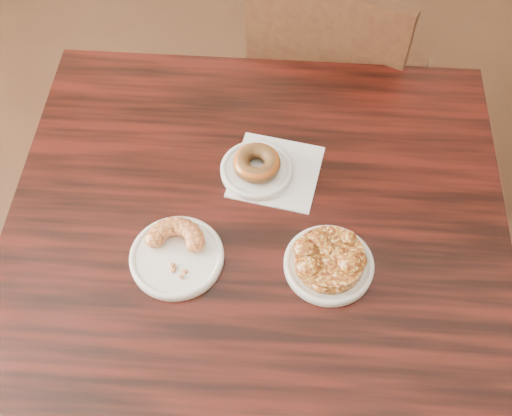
# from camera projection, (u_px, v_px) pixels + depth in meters

# --- Properties ---
(room_walls) EXTENTS (5.02, 5.02, 2.80)m
(room_walls) POSITION_uv_depth(u_px,v_px,m) (296.00, 63.00, 0.55)
(room_walls) COLOR tan
(room_walls) RESTS_ON floor
(cafe_table) EXTENTS (1.01, 1.01, 0.75)m
(cafe_table) POSITION_uv_depth(u_px,v_px,m) (255.00, 319.00, 1.52)
(cafe_table) COLOR black
(cafe_table) RESTS_ON floor
(chair_far) EXTENTS (0.57, 0.57, 0.90)m
(chair_far) POSITION_uv_depth(u_px,v_px,m) (340.00, 82.00, 1.85)
(chair_far) COLOR black
(chair_far) RESTS_ON floor
(napkin) EXTENTS (0.19, 0.19, 0.00)m
(napkin) POSITION_uv_depth(u_px,v_px,m) (276.00, 172.00, 1.29)
(napkin) COLOR silver
(napkin) RESTS_ON cafe_table
(plate_donut) EXTENTS (0.15, 0.15, 0.01)m
(plate_donut) POSITION_uv_depth(u_px,v_px,m) (257.00, 170.00, 1.29)
(plate_donut) COLOR silver
(plate_donut) RESTS_ON napkin
(plate_cruller) EXTENTS (0.17, 0.17, 0.01)m
(plate_cruller) POSITION_uv_depth(u_px,v_px,m) (177.00, 257.00, 1.18)
(plate_cruller) COLOR white
(plate_cruller) RESTS_ON cafe_table
(plate_fritter) EXTENTS (0.16, 0.16, 0.01)m
(plate_fritter) POSITION_uv_depth(u_px,v_px,m) (329.00, 265.00, 1.17)
(plate_fritter) COLOR silver
(plate_fritter) RESTS_ON cafe_table
(glazed_donut) EXTENTS (0.10, 0.10, 0.03)m
(glazed_donut) POSITION_uv_depth(u_px,v_px,m) (257.00, 163.00, 1.27)
(glazed_donut) COLOR maroon
(glazed_donut) RESTS_ON plate_donut
(apple_fritter) EXTENTS (0.17, 0.17, 0.04)m
(apple_fritter) POSITION_uv_depth(u_px,v_px,m) (330.00, 258.00, 1.15)
(apple_fritter) COLOR #401306
(apple_fritter) RESTS_ON plate_fritter
(cruller_fragment) EXTENTS (0.12, 0.12, 0.03)m
(cruller_fragment) POSITION_uv_depth(u_px,v_px,m) (176.00, 251.00, 1.16)
(cruller_fragment) COLOR brown
(cruller_fragment) RESTS_ON plate_cruller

